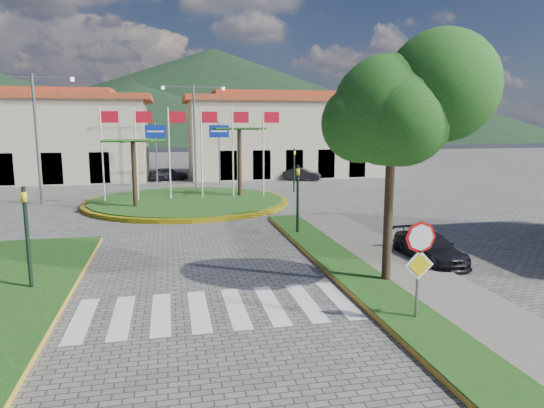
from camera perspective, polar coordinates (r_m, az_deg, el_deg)
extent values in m
plane|color=#595754|center=(9.97, -4.61, -20.61)|extent=(160.00, 160.00, 0.00)
cube|color=gray|center=(13.63, 20.66, -12.34)|extent=(4.00, 28.00, 0.15)
cube|color=#1A4714|center=(13.04, 16.11, -13.02)|extent=(1.60, 28.00, 0.18)
cube|color=silver|center=(13.57, -6.87, -12.20)|extent=(8.00, 3.00, 0.01)
cylinder|color=yellow|center=(30.98, -9.94, 0.23)|extent=(12.70, 12.70, 0.24)
cylinder|color=#1A4714|center=(30.97, -9.94, 0.28)|extent=(12.00, 12.00, 0.30)
cylinder|color=black|center=(28.79, -15.87, 3.14)|extent=(0.28, 0.28, 4.05)
cylinder|color=black|center=(32.01, -3.84, 4.64)|extent=(0.28, 0.28, 4.68)
cylinder|color=silver|center=(31.38, -19.32, 5.25)|extent=(0.10, 0.10, 6.00)
cube|color=#B90B1D|center=(31.26, -18.55, 9.68)|extent=(1.00, 0.03, 0.70)
cylinder|color=silver|center=(31.20, -15.67, 5.41)|extent=(0.10, 0.10, 6.00)
cube|color=#B90B1D|center=(31.11, -14.84, 9.86)|extent=(1.00, 0.03, 0.70)
cylinder|color=silver|center=(31.14, -11.98, 5.55)|extent=(0.10, 0.10, 6.00)
cube|color=#B90B1D|center=(31.08, -11.10, 10.00)|extent=(1.00, 0.03, 0.70)
cylinder|color=silver|center=(31.21, -8.28, 5.66)|extent=(0.10, 0.10, 6.00)
cube|color=#B90B1D|center=(31.19, -7.37, 10.09)|extent=(1.00, 0.03, 0.70)
cylinder|color=silver|center=(31.40, -4.62, 5.75)|extent=(0.10, 0.10, 6.00)
cube|color=#B90B1D|center=(31.42, -3.67, 10.14)|extent=(1.00, 0.03, 0.70)
cylinder|color=silver|center=(31.72, -1.02, 5.81)|extent=(0.10, 0.10, 6.00)
cube|color=#B90B1D|center=(31.77, -0.05, 10.15)|extent=(1.00, 0.03, 0.70)
cylinder|color=slate|center=(12.70, 16.75, -8.11)|extent=(0.07, 0.07, 2.50)
cylinder|color=red|center=(12.40, 17.08, -3.76)|extent=(0.80, 0.03, 0.80)
cube|color=yellow|center=(12.57, 16.95, -6.88)|extent=(0.78, 0.03, 0.78)
cylinder|color=black|center=(15.33, 13.52, -1.32)|extent=(0.28, 0.28, 4.40)
ellipsoid|color=#1A4C14|center=(15.08, 13.96, 9.95)|extent=(3.60, 3.60, 3.20)
cylinder|color=black|center=(15.99, -26.80, -3.84)|extent=(0.12, 0.12, 3.20)
imported|color=yellow|center=(15.81, -27.06, -0.31)|extent=(0.15, 0.18, 0.90)
cylinder|color=black|center=(21.58, 3.04, 0.37)|extent=(0.12, 0.12, 3.20)
imported|color=yellow|center=(21.45, 3.06, 3.01)|extent=(0.15, 0.18, 0.90)
cylinder|color=black|center=(35.90, 2.62, 3.98)|extent=(0.12, 0.12, 3.20)
imported|color=yellow|center=(35.82, 2.64, 5.58)|extent=(0.18, 0.15, 0.90)
cylinder|color=slate|center=(39.66, -13.46, 5.70)|extent=(0.12, 0.12, 5.20)
cube|color=#0E249F|center=(39.53, -13.56, 8.30)|extent=(1.60, 0.05, 1.00)
cylinder|color=slate|center=(39.85, -6.22, 5.92)|extent=(0.12, 0.12, 5.20)
cube|color=#0E249F|center=(39.73, -6.26, 8.50)|extent=(1.60, 0.05, 1.00)
cylinder|color=slate|center=(38.64, -9.08, 7.83)|extent=(0.16, 0.16, 8.00)
cube|color=slate|center=(38.69, -11.05, 13.41)|extent=(2.40, 0.08, 0.08)
cube|color=slate|center=(38.81, -7.41, 13.49)|extent=(2.40, 0.08, 0.08)
cylinder|color=slate|center=(33.54, -25.94, 6.78)|extent=(0.16, 0.16, 8.00)
cube|color=slate|center=(33.95, -28.42, 13.06)|extent=(2.40, 0.08, 0.08)
cube|color=slate|center=(33.38, -24.36, 13.43)|extent=(2.40, 0.08, 0.08)
cube|color=beige|center=(48.36, -27.77, 6.57)|extent=(22.00, 9.00, 7.00)
cube|color=#A93320|center=(48.39, -28.11, 11.00)|extent=(23.32, 9.54, 0.50)
cube|color=#A93320|center=(48.42, -28.16, 11.59)|extent=(16.50, 4.95, 0.60)
cube|color=beige|center=(47.89, 1.31, 7.62)|extent=(18.00, 9.00, 7.00)
cube|color=#A93320|center=(47.92, 1.33, 12.11)|extent=(19.08, 9.54, 0.50)
cube|color=#A93320|center=(47.95, 1.33, 12.71)|extent=(13.50, 4.95, 0.60)
cone|color=black|center=(169.63, -6.77, 12.72)|extent=(180.00, 180.00, 30.00)
cone|color=black|center=(160.25, 14.52, 10.54)|extent=(120.00, 120.00, 18.00)
cone|color=black|center=(138.89, -16.01, 10.29)|extent=(110.00, 110.00, 16.00)
imported|color=white|center=(46.59, -22.86, 3.34)|extent=(4.97, 2.76, 1.32)
imported|color=black|center=(44.18, -12.10, 3.48)|extent=(3.67, 2.19, 1.17)
imported|color=black|center=(43.34, 3.54, 3.51)|extent=(3.53, 2.40, 1.10)
imported|color=black|center=(18.64, 18.05, -4.92)|extent=(1.59, 3.65, 1.05)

